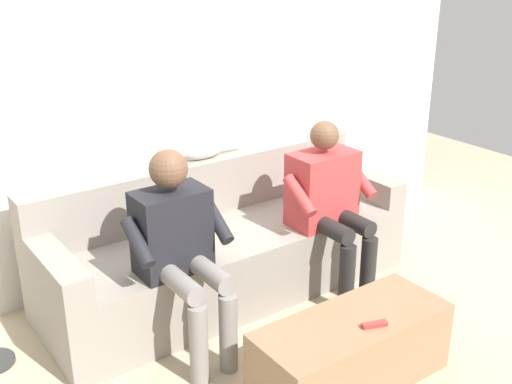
# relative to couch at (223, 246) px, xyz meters

# --- Properties ---
(ground_plane) EXTENTS (8.00, 8.00, 0.00)m
(ground_plane) POSITION_rel_couch_xyz_m (0.00, 0.75, -0.30)
(ground_plane) COLOR tan
(back_wall) EXTENTS (5.07, 0.06, 2.54)m
(back_wall) POSITION_rel_couch_xyz_m (0.00, -0.54, 0.97)
(back_wall) COLOR silver
(back_wall) RESTS_ON ground
(couch) EXTENTS (2.39, 0.82, 0.82)m
(couch) POSITION_rel_couch_xyz_m (0.00, 0.00, 0.00)
(couch) COLOR gray
(couch) RESTS_ON ground
(coffee_table) EXTENTS (1.05, 0.42, 0.38)m
(coffee_table) POSITION_rel_couch_xyz_m (0.00, 1.20, -0.11)
(coffee_table) COLOR #8C6B4C
(coffee_table) RESTS_ON ground
(person_left_seated) EXTENTS (0.58, 0.53, 1.13)m
(person_left_seated) POSITION_rel_couch_xyz_m (-0.54, 0.39, 0.34)
(person_left_seated) COLOR #B23838
(person_left_seated) RESTS_ON ground
(person_right_seated) EXTENTS (0.55, 0.58, 1.14)m
(person_right_seated) POSITION_rel_couch_xyz_m (0.54, 0.42, 0.35)
(person_right_seated) COLOR black
(person_right_seated) RESTS_ON ground
(cat_on_backrest) EXTENTS (0.55, 0.12, 0.16)m
(cat_on_backrest) POSITION_rel_couch_xyz_m (0.01, -0.26, 0.60)
(cat_on_backrest) COLOR silver
(cat_on_backrest) RESTS_ON couch
(remote_red) EXTENTS (0.13, 0.07, 0.02)m
(remote_red) POSITION_rel_couch_xyz_m (-0.04, 1.31, 0.09)
(remote_red) COLOR #B73333
(remote_red) RESTS_ON coffee_table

